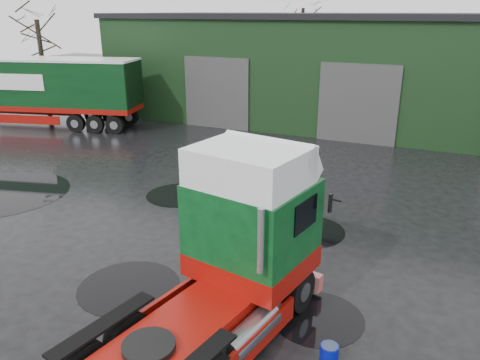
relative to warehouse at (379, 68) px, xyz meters
name	(u,v)px	position (x,y,z in m)	size (l,w,h in m)	color
ground	(183,255)	(-2.00, -20.00, -3.16)	(100.00, 100.00, 0.00)	black
warehouse	(379,68)	(0.00, 0.00, 0.00)	(32.40, 12.40, 6.30)	black
hero_tractor	(202,261)	(0.32, -23.00, -1.22)	(2.64, 6.23, 3.87)	#0A421A
trailer_left	(32,92)	(-18.00, -10.00, -1.17)	(2.61, 12.77, 3.97)	silver
wash_bucket	(329,353)	(2.77, -22.43, -2.98)	(0.37, 0.37, 0.34)	#060E92
tree_left	(41,49)	(-19.00, -8.00, 1.09)	(4.40, 4.40, 8.50)	black
tree_back_a	(302,32)	(-8.00, 10.00, 1.59)	(4.40, 4.40, 9.50)	black
puddle_0	(129,287)	(-2.39, -21.92, -3.15)	(2.52, 2.52, 0.01)	black
puddle_1	(307,230)	(0.72, -17.06, -3.15)	(2.38, 2.38, 0.01)	black
puddle_2	(3,193)	(-10.61, -18.69, -3.15)	(4.81, 4.81, 0.01)	black
puddle_3	(318,318)	(2.22, -21.21, -3.15)	(2.08, 2.08, 0.01)	black
puddle_4	(179,195)	(-4.47, -16.11, -3.15)	(2.45, 2.45, 0.01)	black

